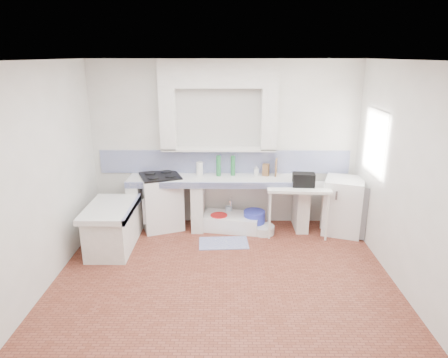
{
  "coord_description": "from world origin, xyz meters",
  "views": [
    {
      "loc": [
        0.05,
        -4.57,
        2.86
      ],
      "look_at": [
        0.0,
        1.0,
        1.1
      ],
      "focal_mm": 31.68,
      "sensor_mm": 36.0,
      "label": 1
    }
  ],
  "objects_px": {
    "stove": "(161,202)",
    "sink": "(231,222)",
    "fridge": "(343,206)",
    "side_table": "(297,210)"
  },
  "relations": [
    {
      "from": "stove",
      "to": "fridge",
      "type": "distance_m",
      "value": 3.05
    },
    {
      "from": "stove",
      "to": "fridge",
      "type": "relative_size",
      "value": 0.98
    },
    {
      "from": "sink",
      "to": "side_table",
      "type": "xyz_separation_m",
      "value": [
        1.08,
        -0.18,
        0.31
      ]
    },
    {
      "from": "stove",
      "to": "side_table",
      "type": "distance_m",
      "value": 2.28
    },
    {
      "from": "side_table",
      "to": "fridge",
      "type": "xyz_separation_m",
      "value": [
        0.77,
        0.08,
        0.05
      ]
    },
    {
      "from": "side_table",
      "to": "sink",
      "type": "bearing_deg",
      "value": 174.0
    },
    {
      "from": "sink",
      "to": "side_table",
      "type": "distance_m",
      "value": 1.14
    },
    {
      "from": "stove",
      "to": "sink",
      "type": "bearing_deg",
      "value": -24.22
    },
    {
      "from": "stove",
      "to": "sink",
      "type": "xyz_separation_m",
      "value": [
        1.19,
        -0.06,
        -0.34
      ]
    },
    {
      "from": "fridge",
      "to": "sink",
      "type": "bearing_deg",
      "value": -164.22
    }
  ]
}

